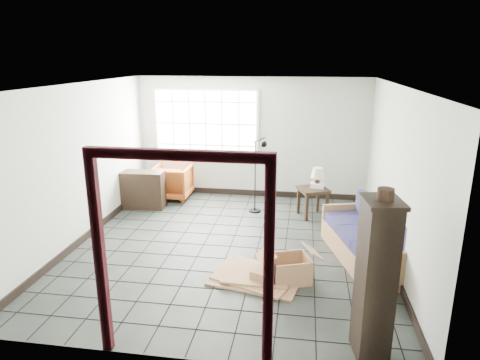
% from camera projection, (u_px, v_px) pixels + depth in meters
% --- Properties ---
extents(ground, '(5.50, 5.50, 0.00)m').
position_uv_depth(ground, '(230.00, 246.00, 7.02)').
color(ground, black).
rests_on(ground, ground).
extents(room_shell, '(5.02, 5.52, 2.61)m').
position_uv_depth(room_shell, '(230.00, 146.00, 6.58)').
color(room_shell, beige).
rests_on(room_shell, ground).
extents(window_panel, '(2.32, 0.08, 1.52)m').
position_uv_depth(window_panel, '(206.00, 124.00, 9.29)').
color(window_panel, silver).
rests_on(window_panel, ground).
extents(doorway_trim, '(1.80, 0.08, 2.20)m').
position_uv_depth(doorway_trim, '(181.00, 234.00, 4.08)').
color(doorway_trim, '#340B11').
rests_on(doorway_trim, ground).
extents(futon_sofa, '(1.23, 2.07, 0.86)m').
position_uv_depth(futon_sofa, '(368.00, 241.00, 6.47)').
color(futon_sofa, '#8B5C3F').
rests_on(futon_sofa, ground).
extents(armchair, '(0.79, 0.74, 0.80)m').
position_uv_depth(armchair, '(172.00, 180.00, 9.33)').
color(armchair, maroon).
rests_on(armchair, ground).
extents(side_table, '(0.68, 0.68, 0.57)m').
position_uv_depth(side_table, '(313.00, 193.00, 8.24)').
color(side_table, black).
rests_on(side_table, ground).
extents(table_lamp, '(0.26, 0.26, 0.39)m').
position_uv_depth(table_lamp, '(318.00, 174.00, 8.17)').
color(table_lamp, black).
rests_on(table_lamp, side_table).
extents(projector, '(0.27, 0.22, 0.09)m').
position_uv_depth(projector, '(317.00, 185.00, 8.23)').
color(projector, silver).
rests_on(projector, side_table).
extents(floor_lamp, '(0.41, 0.39, 1.54)m').
position_uv_depth(floor_lamp, '(259.00, 173.00, 8.30)').
color(floor_lamp, black).
rests_on(floor_lamp, ground).
extents(console_shelf, '(1.00, 0.43, 0.76)m').
position_uv_depth(console_shelf, '(140.00, 190.00, 8.74)').
color(console_shelf, black).
rests_on(console_shelf, ground).
extents(tall_shelf, '(0.42, 0.51, 1.71)m').
position_uv_depth(tall_shelf, '(375.00, 279.00, 4.27)').
color(tall_shelf, black).
rests_on(tall_shelf, ground).
extents(pot, '(0.19, 0.19, 0.12)m').
position_uv_depth(pot, '(386.00, 194.00, 4.00)').
color(pot, black).
rests_on(pot, tall_shelf).
extents(open_box, '(0.95, 0.70, 0.49)m').
position_uv_depth(open_box, '(289.00, 269.00, 5.91)').
color(open_box, '#9D6A4B').
rests_on(open_box, ground).
extents(cardboard_pile, '(1.38, 1.15, 0.18)m').
position_uv_depth(cardboard_pile, '(258.00, 276.00, 5.99)').
color(cardboard_pile, '#9D6A4B').
rests_on(cardboard_pile, ground).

